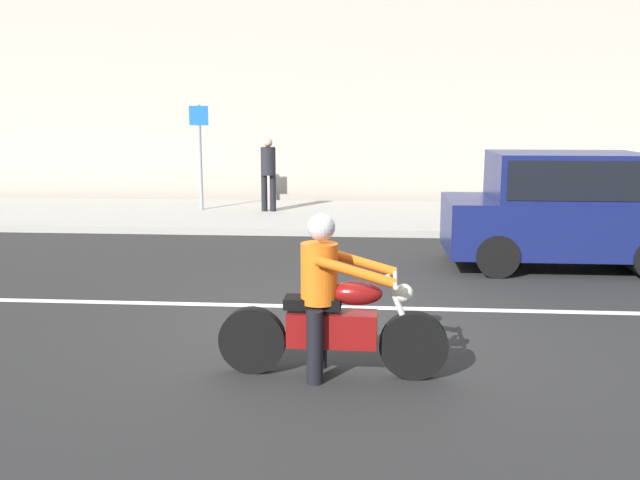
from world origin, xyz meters
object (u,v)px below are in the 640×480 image
at_px(pedestrian_bystander, 268,169).
at_px(parked_hatchback_navy, 563,209).
at_px(motorcycle_with_rider_orange_stripe, 331,311).
at_px(street_sign_post, 200,146).

bearing_deg(pedestrian_bystander, parked_hatchback_navy, -41.78).
xyz_separation_m(motorcycle_with_rider_orange_stripe, parked_hatchback_navy, (3.34, 4.80, 0.30)).
bearing_deg(pedestrian_bystander, street_sign_post, 175.57).
xyz_separation_m(motorcycle_with_rider_orange_stripe, street_sign_post, (-3.62, 9.71, 0.99)).
bearing_deg(parked_hatchback_navy, motorcycle_with_rider_orange_stripe, -124.84).
bearing_deg(parked_hatchback_navy, street_sign_post, 144.81).
xyz_separation_m(parked_hatchback_navy, street_sign_post, (-6.96, 4.91, 0.69)).
height_order(parked_hatchback_navy, pedestrian_bystander, pedestrian_bystander).
distance_m(parked_hatchback_navy, pedestrian_bystander, 7.18).
height_order(parked_hatchback_navy, street_sign_post, street_sign_post).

